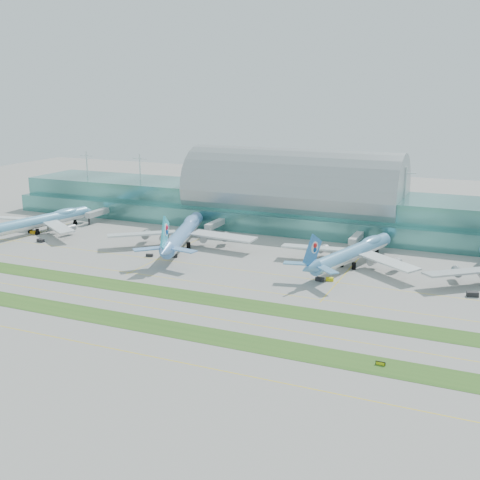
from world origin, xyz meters
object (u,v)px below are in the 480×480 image
at_px(airliner_a, 40,220).
at_px(taxiway_sign_east, 380,363).
at_px(airliner_b, 183,232).
at_px(terminal, 293,201).
at_px(airliner_c, 353,252).

distance_m(airliner_a, taxiway_sign_east, 216.40).
bearing_deg(airliner_b, terminal, 44.80).
height_order(terminal, airliner_c, terminal).
distance_m(terminal, taxiway_sign_east, 175.36).
relative_size(terminal, airliner_b, 4.15).
xyz_separation_m(terminal, airliner_b, (-34.45, -63.65, -7.11)).
relative_size(terminal, taxiway_sign_east, 122.48).
distance_m(airliner_b, taxiway_sign_east, 146.26).
bearing_deg(airliner_c, terminal, 143.11).
distance_m(terminal, airliner_a, 137.51).
height_order(airliner_a, taxiway_sign_east, airliner_a).
relative_size(terminal, airliner_a, 4.49).
distance_m(airliner_a, airliner_c, 168.10).
bearing_deg(taxiway_sign_east, terminal, 119.85).
xyz_separation_m(terminal, airliner_a, (-119.05, -68.39, -7.76)).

